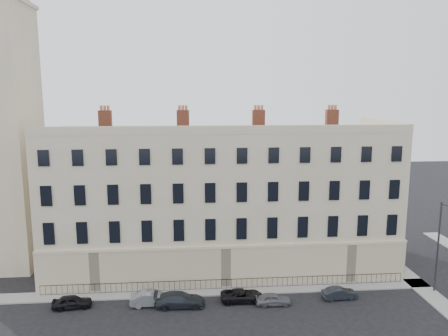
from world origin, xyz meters
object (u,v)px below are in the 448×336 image
(car_c, at_px, (180,300))
(car_f, at_px, (340,293))
(streetlamp, at_px, (439,243))
(car_b, at_px, (153,298))
(car_d, at_px, (242,296))
(car_e, at_px, (273,299))
(car_a, at_px, (72,302))

(car_c, bearing_deg, car_f, -87.90)
(streetlamp, bearing_deg, car_b, 178.94)
(car_d, distance_m, streetlamp, 19.08)
(car_b, distance_m, car_e, 10.80)
(car_c, distance_m, streetlamp, 24.62)
(car_b, relative_size, streetlamp, 0.45)
(car_b, height_order, streetlamp, streetlamp)
(car_f, relative_size, streetlamp, 0.37)
(car_f, xyz_separation_m, streetlamp, (9.54, 0.54, 4.37))
(car_e, bearing_deg, streetlamp, -84.57)
(car_a, distance_m, car_f, 24.19)
(car_a, distance_m, car_e, 17.85)
(car_b, height_order, car_f, car_b)
(car_e, relative_size, car_f, 0.98)
(car_a, xyz_separation_m, car_c, (9.49, -0.52, 0.07))
(car_b, bearing_deg, car_d, -90.34)
(car_a, relative_size, car_f, 1.05)
(car_e, bearing_deg, car_a, 88.37)
(car_b, relative_size, car_d, 0.99)
(car_e, bearing_deg, car_c, 88.67)
(car_b, xyz_separation_m, car_d, (8.10, 0.09, -0.10))
(car_a, relative_size, car_b, 0.86)
(car_a, relative_size, car_c, 0.75)
(car_b, distance_m, car_f, 17.13)
(car_c, relative_size, car_d, 1.13)
(car_a, xyz_separation_m, streetlamp, (33.72, 0.26, 4.33))
(car_d, bearing_deg, car_c, 95.79)
(car_a, distance_m, streetlamp, 34.00)
(car_b, xyz_separation_m, car_f, (17.13, -0.18, -0.12))
(car_b, height_order, car_c, car_c)
(car_a, bearing_deg, car_d, -96.23)
(car_d, bearing_deg, car_e, -107.83)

